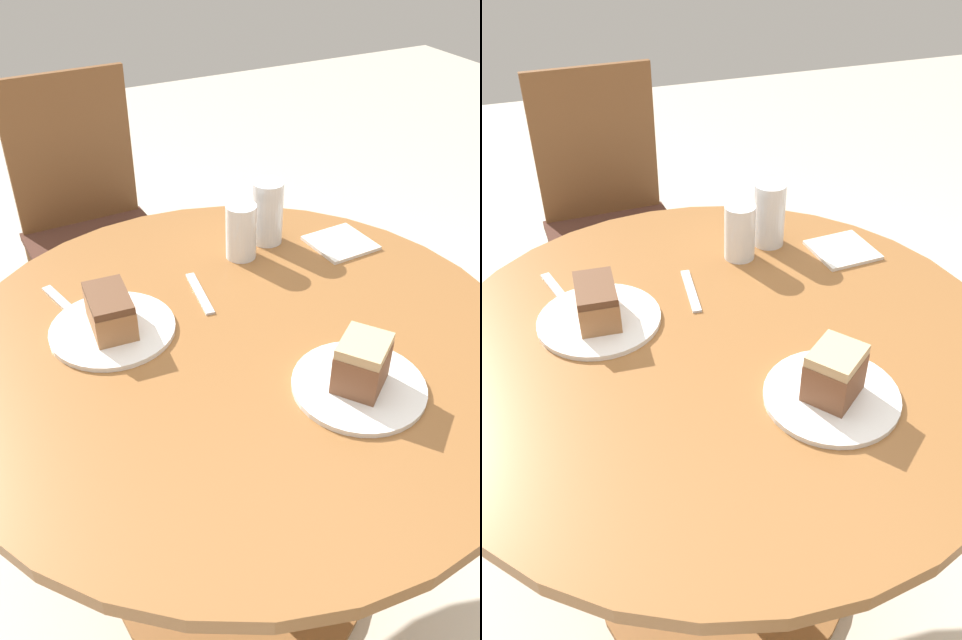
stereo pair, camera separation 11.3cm
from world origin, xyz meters
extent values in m
plane|color=beige|center=(0.00, 0.00, 0.00)|extent=(8.00, 8.00, 0.00)
cylinder|color=brown|center=(0.00, 0.00, 0.01)|extent=(0.63, 0.63, 0.03)
cylinder|color=brown|center=(0.00, 0.00, 0.37)|extent=(0.12, 0.12, 0.69)
cylinder|color=brown|center=(0.00, 0.00, 0.73)|extent=(1.07, 1.07, 0.03)
cylinder|color=brown|center=(-0.21, 0.66, 0.23)|extent=(0.04, 0.04, 0.45)
cylinder|color=brown|center=(0.16, 0.67, 0.23)|extent=(0.04, 0.04, 0.45)
cylinder|color=brown|center=(-0.22, 1.09, 0.23)|extent=(0.04, 0.04, 0.45)
cylinder|color=brown|center=(0.15, 1.09, 0.23)|extent=(0.04, 0.04, 0.45)
cube|color=#47281E|center=(-0.03, 0.88, 0.47)|extent=(0.42, 0.48, 0.03)
cube|color=brown|center=(-0.03, 1.10, 0.72)|extent=(0.39, 0.03, 0.48)
cylinder|color=white|center=(-0.20, 0.12, 0.75)|extent=(0.23, 0.23, 0.01)
cylinder|color=white|center=(0.11, -0.21, 0.75)|extent=(0.22, 0.22, 0.01)
cube|color=#9E6B42|center=(-0.20, 0.12, 0.79)|extent=(0.08, 0.12, 0.06)
cube|color=brown|center=(-0.20, 0.12, 0.82)|extent=(0.08, 0.12, 0.01)
cube|color=brown|center=(0.11, -0.21, 0.79)|extent=(0.12, 0.11, 0.07)
cube|color=tan|center=(0.11, -0.21, 0.84)|extent=(0.11, 0.11, 0.02)
cylinder|color=beige|center=(0.13, 0.26, 0.78)|extent=(0.06, 0.06, 0.07)
cylinder|color=white|center=(0.13, 0.26, 0.81)|extent=(0.07, 0.07, 0.12)
cylinder|color=silver|center=(0.22, 0.29, 0.79)|extent=(0.06, 0.06, 0.09)
cylinder|color=white|center=(0.22, 0.29, 0.82)|extent=(0.07, 0.07, 0.14)
cube|color=silver|center=(0.36, 0.20, 0.75)|extent=(0.14, 0.14, 0.01)
cube|color=silver|center=(-0.26, 0.25, 0.75)|extent=(0.05, 0.15, 0.00)
cube|color=silver|center=(-0.01, 0.16, 0.75)|extent=(0.04, 0.15, 0.00)
camera|label=1|loc=(-0.41, -0.80, 1.47)|focal=35.00mm
camera|label=2|loc=(-0.30, -0.85, 1.47)|focal=35.00mm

